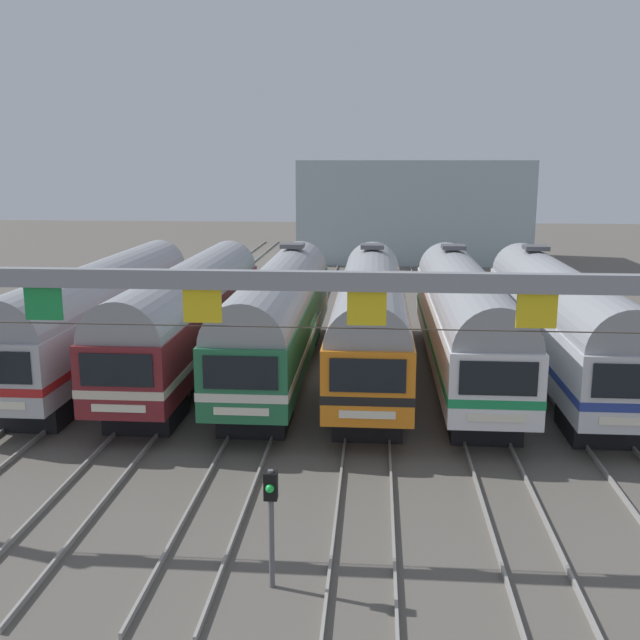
% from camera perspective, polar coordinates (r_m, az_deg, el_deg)
% --- Properties ---
extents(ground_plane, '(160.00, 160.00, 0.00)m').
position_cam_1_polar(ground_plane, '(31.48, 0.36, -4.29)').
color(ground_plane, '#5B564F').
extents(track_bed, '(20.63, 70.00, 0.15)m').
position_cam_1_polar(track_bed, '(47.98, 1.79, 1.55)').
color(track_bed, gray).
rests_on(track_bed, ground).
extents(commuter_train_stainless, '(2.88, 18.06, 4.77)m').
position_cam_1_polar(commuter_train_stainless, '(32.89, -16.49, 0.74)').
color(commuter_train_stainless, '#B2B5BA').
rests_on(commuter_train_stainless, ground).
extents(commuter_train_maroon, '(2.88, 18.06, 4.77)m').
position_cam_1_polar(commuter_train_maroon, '(31.73, -10.02, 0.65)').
color(commuter_train_maroon, maroon).
rests_on(commuter_train_maroon, ground).
extents(commuter_train_green, '(2.88, 18.06, 5.05)m').
position_cam_1_polar(commuter_train_green, '(31.01, -3.16, 0.56)').
color(commuter_train_green, '#236B42').
rests_on(commuter_train_green, ground).
extents(commuter_train_orange, '(2.88, 18.06, 5.05)m').
position_cam_1_polar(commuter_train_orange, '(30.75, 3.93, 0.45)').
color(commuter_train_orange, orange).
rests_on(commuter_train_orange, ground).
extents(commuter_train_white, '(2.88, 18.06, 5.05)m').
position_cam_1_polar(commuter_train_white, '(30.96, 11.02, 0.33)').
color(commuter_train_white, white).
rests_on(commuter_train_white, ground).
extents(commuter_train_silver, '(2.88, 18.06, 5.05)m').
position_cam_1_polar(commuter_train_silver, '(31.64, 17.91, 0.21)').
color(commuter_train_silver, silver).
rests_on(commuter_train_silver, ground).
extents(catenary_gantry, '(24.36, 0.44, 6.97)m').
position_cam_1_polar(catenary_gantry, '(17.13, -2.79, -0.00)').
color(catenary_gantry, gray).
rests_on(catenary_gantry, ground).
extents(yard_signal_mast, '(0.28, 0.35, 2.68)m').
position_cam_1_polar(yard_signal_mast, '(15.93, -3.80, -14.13)').
color(yard_signal_mast, '#59595E').
rests_on(yard_signal_mast, ground).
extents(maintenance_building, '(20.28, 10.00, 8.97)m').
position_cam_1_polar(maintenance_building, '(68.77, 7.11, 8.40)').
color(maintenance_building, '#9EB2B7').
rests_on(maintenance_building, ground).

